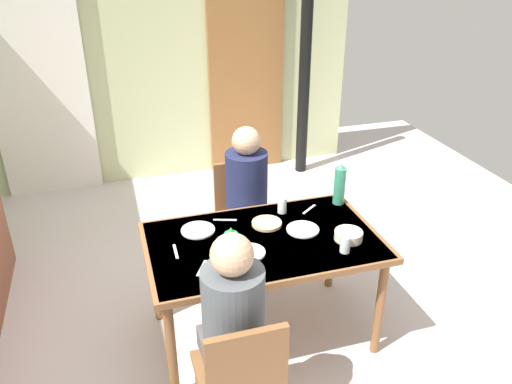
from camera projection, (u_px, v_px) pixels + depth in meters
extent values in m
plane|color=silver|center=(216.00, 339.00, 3.38)|extent=(7.03, 7.03, 0.00)
cube|color=beige|center=(151.00, 54.00, 5.10)|extent=(4.19, 0.10, 2.61)
cube|color=#915E31|center=(246.00, 80.00, 5.42)|extent=(0.80, 0.05, 2.00)
cylinder|color=black|center=(305.00, 52.00, 5.19)|extent=(0.12, 0.12, 2.61)
cube|color=white|center=(38.00, 86.00, 4.83)|extent=(0.90, 0.03, 2.19)
cube|color=brown|center=(263.00, 242.00, 3.11)|extent=(1.41, 0.85, 0.04)
cube|color=beige|center=(263.00, 240.00, 3.10)|extent=(1.36, 0.82, 0.00)
cylinder|color=brown|center=(172.00, 352.00, 2.81)|extent=(0.06, 0.06, 0.70)
cylinder|color=brown|center=(380.00, 307.00, 3.14)|extent=(0.06, 0.06, 0.70)
cylinder|color=brown|center=(156.00, 277.00, 3.42)|extent=(0.06, 0.06, 0.70)
cylinder|color=brown|center=(331.00, 246.00, 3.74)|extent=(0.06, 0.06, 0.70)
cube|color=brown|center=(237.00, 374.00, 2.53)|extent=(0.40, 0.40, 0.04)
cube|color=brown|center=(247.00, 369.00, 2.29)|extent=(0.38, 0.04, 0.42)
cylinder|color=brown|center=(260.00, 377.00, 2.84)|extent=(0.04, 0.04, 0.41)
cube|color=brown|center=(245.00, 222.00, 3.85)|extent=(0.40, 0.40, 0.04)
cube|color=brown|center=(239.00, 187.00, 3.91)|extent=(0.38, 0.04, 0.42)
cylinder|color=brown|center=(273.00, 258.00, 3.86)|extent=(0.04, 0.04, 0.41)
cylinder|color=brown|center=(230.00, 265.00, 3.78)|extent=(0.04, 0.04, 0.41)
cylinder|color=brown|center=(260.00, 235.00, 4.15)|extent=(0.04, 0.04, 0.41)
cylinder|color=brown|center=(219.00, 242.00, 4.07)|extent=(0.04, 0.04, 0.41)
cube|color=#515052|center=(229.00, 342.00, 2.64)|extent=(0.30, 0.22, 0.12)
cylinder|color=#4C5156|center=(234.00, 317.00, 2.43)|extent=(0.30, 0.30, 0.52)
sphere|color=tan|center=(232.00, 255.00, 2.27)|extent=(0.20, 0.20, 0.20)
cube|color=#1C2B41|center=(251.00, 226.00, 3.69)|extent=(0.30, 0.22, 0.12)
cylinder|color=#1E2347|center=(247.00, 187.00, 3.67)|extent=(0.30, 0.30, 0.52)
sphere|color=tan|center=(246.00, 141.00, 3.51)|extent=(0.20, 0.20, 0.20)
cylinder|color=#348966|center=(339.00, 186.00, 3.46)|extent=(0.08, 0.08, 0.26)
cone|color=#3A875E|center=(341.00, 166.00, 3.39)|extent=(0.06, 0.06, 0.04)
cylinder|color=#26854D|center=(231.00, 254.00, 2.73)|extent=(0.07, 0.07, 0.26)
cone|color=#298D45|center=(231.00, 230.00, 2.67)|extent=(0.05, 0.05, 0.04)
cylinder|color=beige|center=(348.00, 235.00, 3.09)|extent=(0.17, 0.17, 0.05)
cylinder|color=white|center=(303.00, 230.00, 3.19)|extent=(0.20, 0.20, 0.01)
cylinder|color=white|center=(198.00, 230.00, 3.19)|extent=(0.21, 0.21, 0.01)
cylinder|color=white|center=(249.00, 253.00, 2.96)|extent=(0.20, 0.20, 0.01)
cylinder|color=silver|center=(345.00, 244.00, 2.96)|extent=(0.06, 0.06, 0.10)
cylinder|color=silver|center=(282.00, 205.00, 3.38)|extent=(0.06, 0.06, 0.11)
cylinder|color=#DBB77A|center=(267.00, 223.00, 3.25)|extent=(0.19, 0.19, 0.02)
cube|color=silver|center=(309.00, 209.00, 3.43)|extent=(0.13, 0.10, 0.00)
cube|color=silver|center=(176.00, 251.00, 2.98)|extent=(0.02, 0.15, 0.00)
cube|color=silver|center=(202.00, 268.00, 2.83)|extent=(0.09, 0.14, 0.00)
cube|color=silver|center=(225.00, 220.00, 3.31)|extent=(0.15, 0.06, 0.00)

